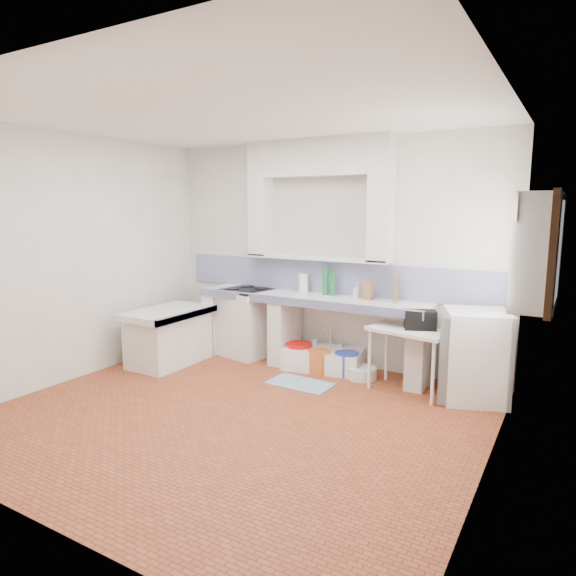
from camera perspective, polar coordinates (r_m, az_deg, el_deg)
The scene contains 36 objects.
floor at distance 5.04m, azimuth -5.91°, elevation -14.04°, with size 4.50×4.50×0.00m, color #9F4727.
ceiling at distance 4.71m, azimuth -6.50°, elevation 19.10°, with size 4.50×4.50×0.00m, color white.
wall_back at distance 6.38m, azimuth 4.54°, elevation 3.90°, with size 4.50×4.50×0.00m, color white.
wall_front at distance 3.31m, azimuth -27.23°, elevation -2.03°, with size 4.50×4.50×0.00m, color white.
wall_left at distance 6.27m, azimuth -23.01°, elevation 3.10°, with size 4.50×4.50×0.00m, color white.
wall_right at distance 3.81m, azimuth 22.23°, elevation -0.33°, with size 4.50×4.50×0.00m, color white.
alcove_mass at distance 6.32m, azimuth 3.32°, elevation 14.53°, with size 1.90×0.25×0.45m, color white.
window_frame at distance 4.95m, azimuth 26.37°, elevation 3.78°, with size 0.35×0.86×1.06m, color #362111.
lace_valance at distance 4.95m, azimuth 25.00°, elevation 8.28°, with size 0.01×0.84×0.24m, color white.
counter_slab at distance 6.24m, azimuth 2.45°, elevation -1.22°, with size 3.00×0.60×0.08m, color white.
counter_lip at distance 5.99m, azimuth 1.20°, elevation -1.64°, with size 3.00×0.04×0.10m, color navy.
counter_pier_left at distance 7.07m, azimuth -7.68°, elevation -3.76°, with size 0.20×0.55×0.82m, color white.
counter_pier_mid at distance 6.50m, azimuth -0.32°, elevation -4.84°, with size 0.20×0.55×0.82m, color white.
counter_pier_right at distance 5.84m, azimuth 14.75°, elevation -6.78°, with size 0.20×0.55×0.82m, color white.
peninsula_top at distance 6.56m, azimuth -13.40°, elevation -2.72°, with size 0.70×1.10×0.08m, color white.
peninsula_base at distance 6.64m, azimuth -13.29°, elevation -5.68°, with size 0.60×1.00×0.62m, color white.
peninsula_lip at distance 6.34m, azimuth -11.24°, elevation -3.06°, with size 0.04×1.10×0.10m, color navy.
backsplash at distance 6.40m, azimuth 4.44°, elevation 1.21°, with size 4.27×0.03×0.40m, color navy.
stove at distance 6.82m, azimuth -4.64°, elevation -3.98°, with size 0.61×0.59×0.87m, color white.
sink at distance 6.30m, azimuth 4.01°, elevation -8.12°, with size 0.95×0.51×0.23m, color white.
side_table at distance 5.63m, azimuth 13.42°, elevation -7.97°, with size 0.84×0.47×0.04m, color white.
fridge at distance 5.57m, azimuth 20.43°, elevation -7.19°, with size 0.61×0.61×0.94m, color white.
bucket_red at distance 6.37m, azimuth 1.28°, elevation -7.56°, with size 0.32×0.32×0.30m, color red.
bucket_orange at distance 6.16m, azimuth 3.58°, elevation -8.32°, with size 0.29×0.29×0.27m, color #D06326.
bucket_blue at distance 6.11m, azimuth 6.64°, elevation -8.50°, with size 0.29×0.29×0.27m, color blue.
basin_white at distance 6.03m, azimuth 8.34°, elevation -9.47°, with size 0.34×0.34×0.13m, color white.
water_bottle_a at distance 6.50m, azimuth 2.98°, elevation -7.13°, with size 0.09×0.09×0.32m, color silver.
water_bottle_b at distance 6.38m, azimuth 5.94°, elevation -7.60°, with size 0.08×0.08×0.30m, color silver.
black_bag at distance 5.53m, azimuth 14.71°, elevation -3.50°, with size 0.32×0.18×0.20m, color black.
green_bottle_a at distance 6.27m, azimuth 4.25°, elevation 0.85°, with size 0.08×0.08×0.36m, color #196930.
green_bottle_b at distance 6.23m, azimuth 5.04°, elevation 0.49°, with size 0.06×0.06×0.29m, color #196930.
knife_block at distance 5.99m, azimuth 9.03°, elevation -0.34°, with size 0.11×0.08×0.21m, color olive.
cutting_board at distance 5.94m, azimuth 12.13°, elevation -0.06°, with size 0.02×0.22×0.31m, color olive.
paper_towel at distance 6.42m, azimuth 1.76°, elevation 0.55°, with size 0.12×0.12×0.24m, color white.
soap_bottle at distance 6.11m, azimuth 7.87°, elevation -0.28°, with size 0.08×0.08×0.18m, color white.
rug at distance 5.81m, azimuth 1.39°, elevation -10.74°, with size 0.72×0.41×0.01m, color #396498.
Camera 1 is at (2.76, -3.73, 1.98)m, focal length 31.46 mm.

